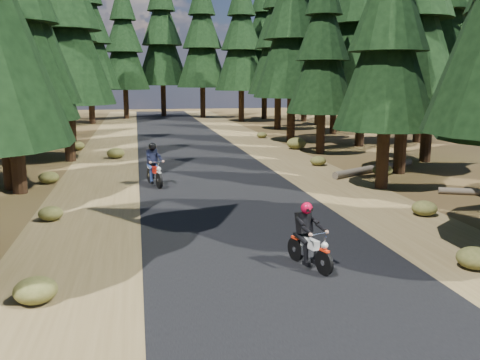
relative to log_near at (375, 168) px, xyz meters
name	(u,v)px	position (x,y,z in m)	size (l,w,h in m)	color
ground	(250,229)	(-7.45, -8.02, -0.16)	(120.00, 120.00, 0.00)	#422D17
road	(222,192)	(-7.45, -3.02, -0.15)	(6.00, 100.00, 0.01)	black
shoulder_l	(93,197)	(-12.05, -3.02, -0.16)	(3.20, 100.00, 0.01)	brown
shoulder_r	(340,187)	(-2.85, -3.02, -0.16)	(3.20, 100.00, 0.01)	brown
pine_forest	(181,18)	(-7.46, 13.03, 7.73)	(34.59, 55.08, 16.32)	black
log_near	(375,168)	(0.00, 0.00, 0.00)	(0.32, 0.32, 5.76)	#4C4233
understory_shrubs	(241,168)	(-6.04, 0.48, 0.10)	(14.60, 30.71, 0.69)	#474C1E
rider_lead	(310,247)	(-6.82, -11.33, 0.33)	(0.96, 1.69, 1.45)	silver
rider_follow	(154,172)	(-9.85, -1.42, 0.40)	(1.01, 1.94, 1.66)	#A6160B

